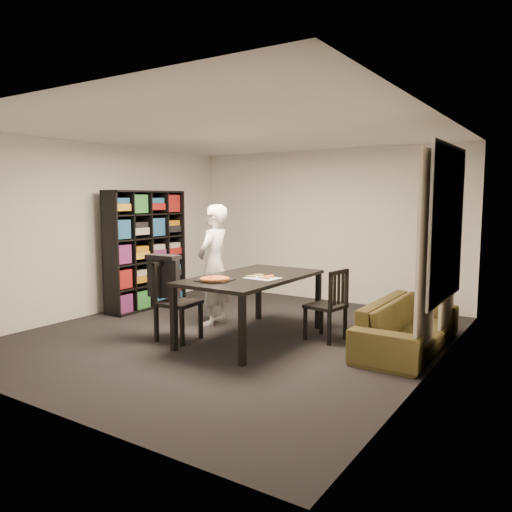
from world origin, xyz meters
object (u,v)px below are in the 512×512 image
Objects in this scene: dining_table at (252,282)px; baking_tray at (215,280)px; bookshelf at (146,250)px; chair_left at (172,295)px; pepperoni_pizza at (215,279)px; person at (214,265)px; chair_right at (331,300)px; sofa at (408,325)px.

baking_tray is at bearing -108.35° from dining_table.
dining_table is at bearing -13.73° from bookshelf.
chair_left reaches higher than baking_tray.
chair_left reaches higher than pepperoni_pizza.
person is at bearing 128.41° from pepperoni_pizza.
dining_table is at bearing 71.65° from baking_tray.
baking_tray is at bearing -38.01° from chair_right.
dining_table is 1.15× the size of person.
person is at bearing -3.93° from chair_left.
chair_right is 2.26× the size of baking_tray.
person is (-0.01, 0.87, 0.28)m from chair_left.
pepperoni_pizza is 2.35m from sofa.
bookshelf reaches higher than person.
bookshelf is 0.98× the size of dining_table.
chair_right is 0.53× the size of person.
pepperoni_pizza is (0.69, -0.02, 0.27)m from chair_left.
chair_left is 0.74m from pepperoni_pizza.
chair_left reaches higher than chair_right.
bookshelf reaches higher than sofa.
bookshelf is 1.92× the size of chair_left.
bookshelf is 2.53m from baking_tray.
person is at bearing -9.63° from bookshelf.
bookshelf is at bearing 90.60° from sofa.
chair_right reaches higher than pepperoni_pizza.
chair_left is 2.00m from chair_right.
dining_table reaches higher than sofa.
chair_left is 0.71m from baking_tray.
baking_tray is (0.67, 0.02, 0.25)m from chair_left.
bookshelf is at bearing 166.27° from dining_table.
chair_left reaches higher than sofa.
chair_left is 1.10× the size of chair_right.
chair_right is (3.33, -0.14, -0.43)m from bookshelf.
baking_tray is at bearing 126.87° from pepperoni_pizza.
sofa is (4.23, 0.04, -0.67)m from bookshelf.
chair_left is at bearing -35.54° from bookshelf.
pepperoni_pizza is (2.29, -1.16, -0.12)m from bookshelf.
chair_left is at bearing -178.57° from baking_tray.
chair_right is at bearing 85.68° from person.
chair_right is at bearing 101.42° from sofa.
person is at bearing 96.75° from sofa.
person is 1.10m from baking_tray.
sofa is (2.63, 1.19, -0.28)m from chair_left.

